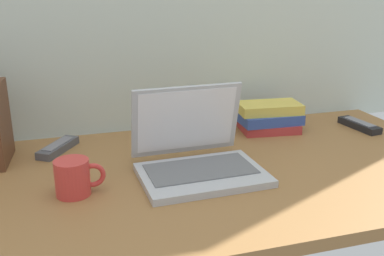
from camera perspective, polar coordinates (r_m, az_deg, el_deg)
desk at (r=1.18m, az=-0.61°, el=-6.30°), size 1.60×0.76×0.03m
laptop at (r=1.16m, az=0.58°, el=-3.45°), size 0.32×0.28×0.21m
coffee_mug at (r=1.08m, az=-14.80°, el=-6.04°), size 0.12×0.08×0.09m
remote_control_near at (r=1.36m, az=-16.66°, el=-2.38°), size 0.13×0.16×0.02m
remote_control_far at (r=1.61m, az=20.50°, el=0.37°), size 0.06×0.16×0.02m
book_stack at (r=1.50m, az=9.71°, el=1.39°), size 0.21×0.16×0.09m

